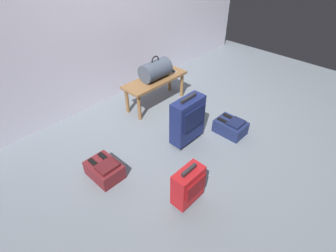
# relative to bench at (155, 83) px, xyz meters

# --- Properties ---
(ground_plane) EXTENTS (6.60, 6.60, 0.00)m
(ground_plane) POSITION_rel_bench_xyz_m (-0.21, -0.91, -0.35)
(ground_plane) COLOR slate
(bench) EXTENTS (1.00, 0.36, 0.42)m
(bench) POSITION_rel_bench_xyz_m (0.00, 0.00, 0.00)
(bench) COLOR olive
(bench) RESTS_ON ground
(duffel_bag_slate) EXTENTS (0.44, 0.26, 0.34)m
(duffel_bag_slate) POSITION_rel_bench_xyz_m (0.01, 0.00, 0.20)
(duffel_bag_slate) COLOR #475160
(duffel_bag_slate) RESTS_ON bench
(cell_phone) EXTENTS (0.07, 0.14, 0.01)m
(cell_phone) POSITION_rel_bench_xyz_m (0.34, -0.01, 0.07)
(cell_phone) COLOR silver
(cell_phone) RESTS_ON bench
(suitcase_upright_navy) EXTENTS (0.44, 0.20, 0.64)m
(suitcase_upright_navy) POSITION_rel_bench_xyz_m (-0.35, -0.91, -0.02)
(suitcase_upright_navy) COLOR navy
(suitcase_upright_navy) RESTS_ON ground
(suitcase_small_red) EXTENTS (0.32, 0.18, 0.46)m
(suitcase_small_red) POSITION_rel_bench_xyz_m (-1.05, -1.51, -0.11)
(suitcase_small_red) COLOR red
(suitcase_small_red) RESTS_ON ground
(backpack_maroon) EXTENTS (0.28, 0.38, 0.21)m
(backpack_maroon) POSITION_rel_bench_xyz_m (-1.41, -0.65, -0.26)
(backpack_maroon) COLOR maroon
(backpack_maroon) RESTS_ON ground
(backpack_navy) EXTENTS (0.28, 0.38, 0.21)m
(backpack_navy) POSITION_rel_bench_xyz_m (0.17, -1.21, -0.26)
(backpack_navy) COLOR navy
(backpack_navy) RESTS_ON ground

